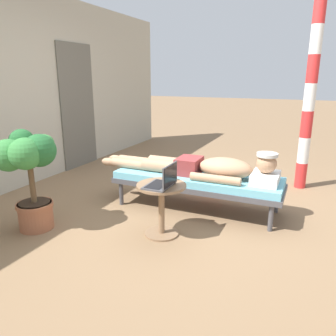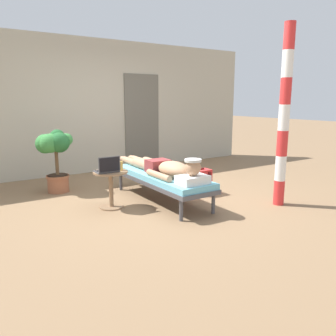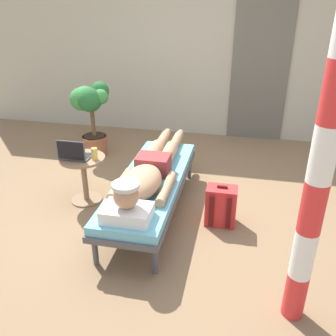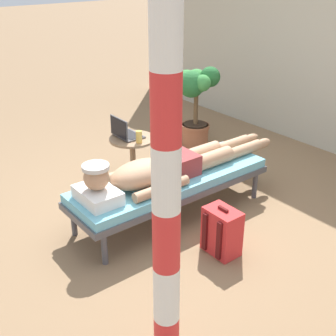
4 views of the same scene
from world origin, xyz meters
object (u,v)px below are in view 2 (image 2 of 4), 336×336
object	(u,v)px
drink_glass	(121,166)
potted_plant	(55,152)
person_reclining	(165,168)
side_table	(111,183)
lounge_chair	(162,178)
porch_post	(284,118)
laptop	(108,168)
backpack	(201,182)

from	to	relation	value
drink_glass	potted_plant	distance (m)	1.38
person_reclining	side_table	distance (m)	0.82
person_reclining	potted_plant	xyz separation A→B (m)	(-1.20, 1.44, 0.14)
person_reclining	lounge_chair	bearing A→B (deg)	90.00
person_reclining	porch_post	world-z (taller)	porch_post
laptop	backpack	xyz separation A→B (m)	(1.56, -0.08, -0.39)
side_table	porch_post	size ratio (longest dim) A/B	0.21
potted_plant	porch_post	bearing A→B (deg)	-43.87
lounge_chair	potted_plant	distance (m)	1.83
lounge_chair	porch_post	bearing A→B (deg)	-39.37
laptop	porch_post	distance (m)	2.53
porch_post	lounge_chair	bearing A→B (deg)	140.63
person_reclining	laptop	world-z (taller)	laptop
potted_plant	porch_post	xyz separation A→B (m)	(2.52, -2.43, 0.59)
laptop	backpack	bearing A→B (deg)	-3.00
drink_glass	person_reclining	bearing A→B (deg)	-15.96
backpack	porch_post	size ratio (longest dim) A/B	0.17
side_table	laptop	xyz separation A→B (m)	(-0.06, -0.05, 0.23)
drink_glass	porch_post	size ratio (longest dim) A/B	0.05
potted_plant	laptop	bearing A→B (deg)	-74.25
side_table	porch_post	xyz separation A→B (m)	(2.10, -1.18, 0.90)
lounge_chair	porch_post	distance (m)	1.94
side_table	porch_post	world-z (taller)	porch_post
side_table	potted_plant	world-z (taller)	potted_plant
person_reclining	side_table	world-z (taller)	person_reclining
porch_post	drink_glass	bearing A→B (deg)	149.04
side_table	potted_plant	size ratio (longest dim) A/B	0.52
lounge_chair	porch_post	xyz separation A→B (m)	(1.32, -1.09, 0.91)
drink_glass	side_table	bearing A→B (deg)	174.43
person_reclining	drink_glass	distance (m)	0.65
person_reclining	laptop	bearing A→B (deg)	170.34
lounge_chair	potted_plant	world-z (taller)	potted_plant
drink_glass	lounge_chair	bearing A→B (deg)	-7.58
potted_plant	porch_post	world-z (taller)	porch_post
lounge_chair	backpack	distance (m)	0.74
side_table	laptop	bearing A→B (deg)	-139.48
drink_glass	backpack	xyz separation A→B (m)	(1.35, -0.12, -0.39)
person_reclining	potted_plant	distance (m)	1.88
potted_plant	backpack	bearing A→B (deg)	-35.59
person_reclining	porch_post	size ratio (longest dim) A/B	0.87
laptop	porch_post	bearing A→B (deg)	-27.68
backpack	potted_plant	xyz separation A→B (m)	(-1.92, 1.37, 0.47)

